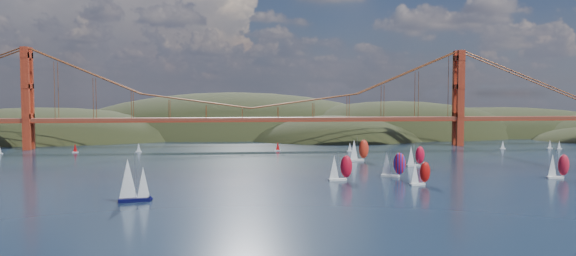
# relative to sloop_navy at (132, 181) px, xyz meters

# --- Properties ---
(ground) EXTENTS (1200.00, 1200.00, 0.00)m
(ground) POSITION_rel_sloop_navy_xyz_m (38.30, -24.56, -5.96)
(ground) COLOR black
(ground) RESTS_ON ground
(headlands) EXTENTS (725.00, 225.00, 96.00)m
(headlands) POSITION_rel_sloop_navy_xyz_m (83.25, 253.73, -18.42)
(headlands) COLOR black
(headlands) RESTS_ON ground
(bridge) EXTENTS (552.00, 12.00, 55.00)m
(bridge) POSITION_rel_sloop_navy_xyz_m (36.55, 155.44, 26.27)
(bridge) COLOR brown
(bridge) RESTS_ON ground
(sloop_navy) EXTENTS (9.07, 5.88, 13.51)m
(sloop_navy) POSITION_rel_sloop_navy_xyz_m (0.00, 0.00, 0.00)
(sloop_navy) COLOR black
(sloop_navy) RESTS_ON ground
(racer_0) EXTENTS (8.82, 4.42, 9.92)m
(racer_0) POSITION_rel_sloop_navy_xyz_m (64.84, 31.79, -1.27)
(racer_0) COLOR silver
(racer_0) RESTS_ON ground
(racer_1) EXTENTS (7.74, 4.60, 8.67)m
(racer_1) POSITION_rel_sloop_navy_xyz_m (89.24, 19.88, -1.87)
(racer_1) COLOR white
(racer_1) RESTS_ON ground
(racer_2) EXTENTS (8.48, 3.52, 9.69)m
(racer_2) POSITION_rel_sloop_navy_xyz_m (143.02, 29.38, -1.38)
(racer_2) COLOR white
(racer_2) RESTS_ON ground
(racer_3) EXTENTS (8.33, 4.49, 9.34)m
(racer_3) POSITION_rel_sloop_navy_xyz_m (103.37, 66.90, -1.55)
(racer_3) COLOR silver
(racer_3) RESTS_ON ground
(racer_5) EXTENTS (9.63, 5.62, 10.80)m
(racer_5) POSITION_rel_sloop_navy_xyz_m (84.04, 87.19, -0.86)
(racer_5) COLOR silver
(racer_5) RESTS_ON ground
(racer_rwb) EXTENTS (9.04, 5.86, 10.11)m
(racer_rwb) POSITION_rel_sloop_navy_xyz_m (85.47, 38.34, -1.19)
(racer_rwb) COLOR silver
(racer_rwb) RESTS_ON ground
(distant_boat_2) EXTENTS (3.00, 2.00, 4.70)m
(distant_boat_2) POSITION_rel_sloop_navy_xyz_m (-52.21, 135.66, -3.56)
(distant_boat_2) COLOR silver
(distant_boat_2) RESTS_ON ground
(distant_boat_3) EXTENTS (3.00, 2.00, 4.70)m
(distant_boat_3) POSITION_rel_sloop_navy_xyz_m (-20.36, 135.18, -3.56)
(distant_boat_3) COLOR silver
(distant_boat_3) RESTS_ON ground
(distant_boat_4) EXTENTS (3.00, 2.00, 4.70)m
(distant_boat_4) POSITION_rel_sloop_navy_xyz_m (174.16, 132.28, -3.56)
(distant_boat_4) COLOR silver
(distant_boat_4) RESTS_ON ground
(distant_boat_5) EXTENTS (3.00, 2.00, 4.70)m
(distant_boat_5) POSITION_rel_sloop_navy_xyz_m (200.88, 131.78, -3.56)
(distant_boat_5) COLOR silver
(distant_boat_5) RESTS_ON ground
(distant_boat_6) EXTENTS (3.00, 2.00, 4.70)m
(distant_boat_6) POSITION_rel_sloop_navy_xyz_m (204.58, 128.98, -3.56)
(distant_boat_6) COLOR silver
(distant_boat_6) RESTS_ON ground
(distant_boat_8) EXTENTS (3.00, 2.00, 4.70)m
(distant_boat_8) POSITION_rel_sloop_navy_xyz_m (88.63, 127.85, -3.56)
(distant_boat_8) COLOR silver
(distant_boat_8) RESTS_ON ground
(distant_boat_9) EXTENTS (3.00, 2.00, 4.70)m
(distant_boat_9) POSITION_rel_sloop_navy_xyz_m (51.49, 134.61, -3.56)
(distant_boat_9) COLOR silver
(distant_boat_9) RESTS_ON ground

